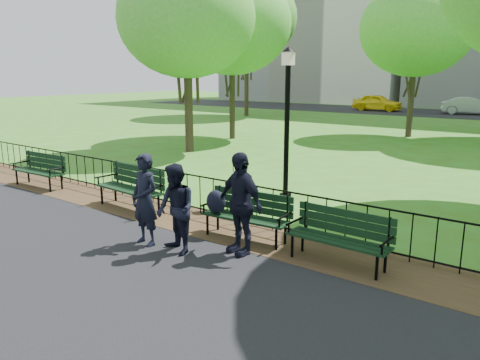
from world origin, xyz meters
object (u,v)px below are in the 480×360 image
Objects in this scene: park_bench_main at (233,206)px; park_bench_left_a at (132,183)px; tree_mid_w at (232,24)px; person_left at (145,200)px; taxi at (377,102)px; park_bench_right_a at (341,231)px; sedan_silver at (470,106)px; park_bench_left_b at (41,166)px; tree_far_c at (417,29)px; tree_far_w at (247,18)px; tree_near_w at (187,18)px; lamppost at (287,119)px; person_mid at (176,209)px; person_right at (240,203)px.

park_bench_main is 3.17m from park_bench_left_a.
tree_mid_w is at bearing 123.48° from park_bench_main.
person_left reaches higher than taxi.
sedan_silver is at bearing 99.03° from park_bench_right_a.
park_bench_left_b is 18.66m from tree_far_c.
tree_far_w is at bearing 117.05° from sedan_silver.
park_bench_left_a is at bearing -59.53° from tree_far_w.
park_bench_right_a is (9.23, 0.03, -0.02)m from park_bench_left_b.
park_bench_main is 0.23× the size of tree_mid_w.
tree_near_w is 4.40× the size of person_left.
park_bench_main reaches higher than park_bench_right_a.
park_bench_left_a is at bearing -169.68° from taxi.
tree_far_c is at bearing 96.10° from lamppost.
park_bench_main is 34.01m from sedan_silver.
taxi is at bearing 80.88° from sedan_silver.
tree_far_c is 0.74× the size of tree_far_w.
tree_mid_w is at bearing 143.66° from person_mid.
lamppost reaches higher than person_left.
park_bench_main is 15.36m from tree_mid_w.
park_bench_left_b is at bearing -171.94° from person_mid.
lamppost is (-0.66, 3.01, 1.43)m from park_bench_main.
park_bench_left_a reaches higher than park_bench_right_a.
tree_near_w is 4.70× the size of person_mid.
tree_far_c is 19.30m from person_left.
person_left is at bearing -142.97° from person_right.
tree_far_c is 18.77m from person_right.
park_bench_left_a is 17.94m from tree_far_c.
tree_mid_w is (-2.06, 11.41, 4.90)m from park_bench_left_b.
tree_near_w is 4.15× the size of person_right.
taxi reaches higher than sedan_silver.
park_bench_right_a is at bearing 35.37° from person_right.
lamppost is at bearing 97.63° from park_bench_main.
person_left is at bearing -156.85° from park_bench_right_a.
person_right reaches higher than sedan_silver.
tree_far_c is 19.35m from person_mid.
taxi is at bearing 92.75° from tree_mid_w.
park_bench_left_b is at bearing -176.13° from taxi.
tree_near_w is 11.80m from person_left.
park_bench_left_b is 34.14m from sedan_silver.
park_bench_left_b is at bearing 159.20° from sedan_silver.
park_bench_main is at bearing 170.95° from sedan_silver.
person_left is 35.79m from taxi.
person_left is (1.15, -18.75, -4.46)m from tree_far_c.
park_bench_right_a is 0.42× the size of sedan_silver.
park_bench_right_a is at bearing 2.65° from park_bench_left_a.
park_bench_right_a is 16.77m from tree_mid_w.
tree_far_c is at bearing 41.28° from tree_mid_w.
park_bench_left_a reaches higher than park_bench_main.
person_right reaches higher than person_left.
lamppost is 0.49× the size of tree_far_c.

